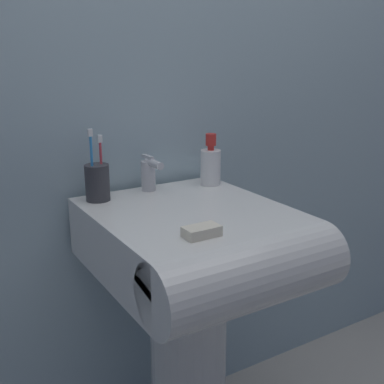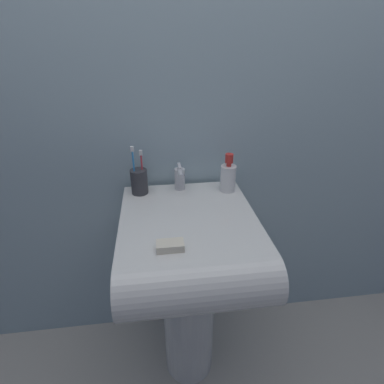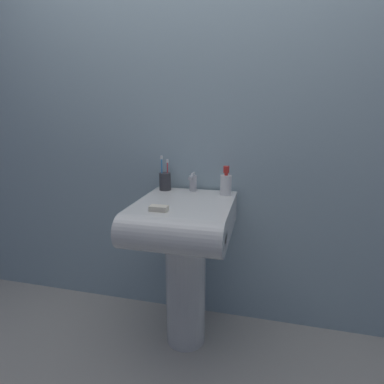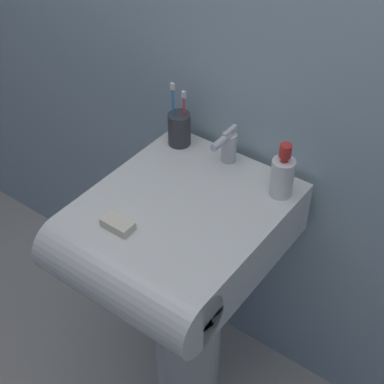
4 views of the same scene
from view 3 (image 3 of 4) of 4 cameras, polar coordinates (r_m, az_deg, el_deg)
The scene contains 8 objects.
ground_plane at distance 1.93m, azimuth -1.15°, elevation -26.10°, with size 6.00×6.00×0.00m, color #ADA89E.
wall_back at distance 1.76m, azimuth 1.21°, elevation 12.66°, with size 5.00×0.05×2.40m, color #9EB7C1.
sink_pedestal at distance 1.73m, azimuth -1.21°, elevation -17.71°, with size 0.22×0.22×0.67m, color white.
sink_basin at distance 1.49m, azimuth -1.91°, elevation -5.38°, with size 0.48×0.60×0.16m.
faucet at distance 1.71m, azimuth 0.16°, elevation 1.94°, with size 0.04×0.11×0.11m.
toothbrush_cup at distance 1.74m, azimuth -5.16°, elevation 2.09°, with size 0.07×0.07×0.20m.
soap_bottle at distance 1.64m, azimuth 6.48°, elevation 1.58°, with size 0.06×0.06×0.16m.
bar_soap at distance 1.38m, azimuth -6.35°, elevation -3.11°, with size 0.08×0.05×0.02m, color silver.
Camera 3 is at (0.38, -1.42, 1.26)m, focal length 28.00 mm.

